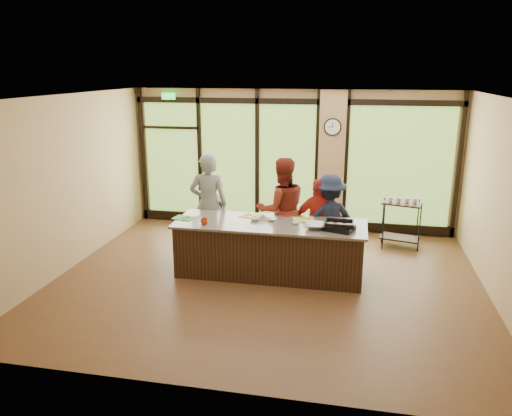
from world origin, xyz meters
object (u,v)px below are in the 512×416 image
at_px(cook_left, 209,204).
at_px(flower_stand, 214,218).
at_px(bar_cart, 401,218).
at_px(island_base, 270,250).
at_px(roasting_pan, 339,228).
at_px(cook_right, 329,219).

xyz_separation_m(cook_left, flower_stand, (-0.17, 0.89, -0.55)).
bearing_deg(bar_cart, island_base, -126.94).
distance_m(flower_stand, bar_cart, 3.76).
relative_size(island_base, flower_stand, 3.76).
bearing_deg(island_base, roasting_pan, -8.70).
relative_size(cook_right, bar_cart, 1.63).
bearing_deg(island_base, bar_cart, 38.81).
bearing_deg(cook_right, flower_stand, -43.35).
height_order(cook_left, roasting_pan, cook_left).
bearing_deg(roasting_pan, flower_stand, 164.10).
distance_m(cook_right, roasting_pan, 0.95).
height_order(flower_stand, bar_cart, bar_cart).
bearing_deg(bar_cart, roasting_pan, -105.08).
bearing_deg(flower_stand, island_base, -56.39).
xyz_separation_m(cook_left, cook_right, (2.24, -0.04, -0.14)).
bearing_deg(flower_stand, roasting_pan, -42.87).
height_order(island_base, cook_left, cook_left).
bearing_deg(cook_right, island_base, 15.84).
height_order(roasting_pan, flower_stand, roasting_pan).
relative_size(cook_left, cook_right, 1.18).
bearing_deg(cook_left, island_base, 138.88).
bearing_deg(roasting_pan, bar_cart, 79.86).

